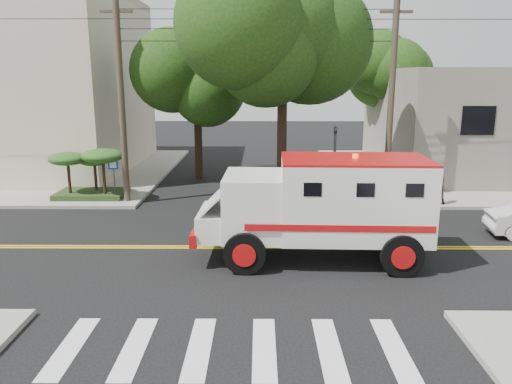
{
  "coord_description": "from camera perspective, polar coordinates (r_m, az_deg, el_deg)",
  "views": [
    {
      "loc": [
        0.5,
        -16.21,
        5.71
      ],
      "look_at": [
        0.36,
        1.52,
        1.6
      ],
      "focal_mm": 35.0,
      "sensor_mm": 36.0,
      "label": 1
    }
  ],
  "objects": [
    {
      "name": "traffic_signal",
      "position": [
        22.33,
        8.97,
        3.92
      ],
      "size": [
        0.15,
        0.18,
        3.6
      ],
      "color": "#3F3F42",
      "rests_on": "ground"
    },
    {
      "name": "palm_planter",
      "position": [
        24.51,
        -18.47,
        2.84
      ],
      "size": [
        3.52,
        2.63,
        2.36
      ],
      "color": "#1E3314",
      "rests_on": "sidewalk_nw"
    },
    {
      "name": "armored_truck",
      "position": [
        15.71,
        7.7,
        -1.22
      ],
      "size": [
        7.29,
        3.12,
        3.28
      ],
      "rotation": [
        0.0,
        0.0,
        -0.03
      ],
      "color": "silver",
      "rests_on": "ground"
    },
    {
      "name": "sidewalk_ne",
      "position": [
        32.91,
        23.73,
        2.08
      ],
      "size": [
        17.0,
        17.0,
        0.15
      ],
      "primitive_type": "cube",
      "color": "gray",
      "rests_on": "ground"
    },
    {
      "name": "tree_main",
      "position": [
        22.51,
        4.3,
        16.81
      ],
      "size": [
        6.08,
        5.7,
        9.85
      ],
      "color": "black",
      "rests_on": "ground"
    },
    {
      "name": "tree_right",
      "position": [
        33.05,
        15.5,
        13.26
      ],
      "size": [
        4.8,
        4.5,
        8.2
      ],
      "color": "black",
      "rests_on": "ground"
    },
    {
      "name": "pedestrian_b",
      "position": [
        23.58,
        20.0,
        0.65
      ],
      "size": [
        0.82,
        0.66,
        1.63
      ],
      "primitive_type": "imported",
      "rotation": [
        0.0,
        0.0,
        3.19
      ],
      "color": "gray",
      "rests_on": "sidewalk_ne"
    },
    {
      "name": "utility_pole_right",
      "position": [
        23.18,
        15.16,
        9.62
      ],
      "size": [
        0.28,
        0.28,
        9.0
      ],
      "primitive_type": "cylinder",
      "color": "#382D23",
      "rests_on": "ground"
    },
    {
      "name": "building_left",
      "position": [
        35.08,
        -27.2,
        10.73
      ],
      "size": [
        16.0,
        14.0,
        10.0
      ],
      "primitive_type": "cube",
      "color": "beige",
      "rests_on": "sidewalk_nw"
    },
    {
      "name": "sidewalk_nw",
      "position": [
        33.32,
        -24.42,
        2.14
      ],
      "size": [
        17.0,
        17.0,
        0.15
      ],
      "primitive_type": "cube",
      "color": "gray",
      "rests_on": "ground"
    },
    {
      "name": "tree_left",
      "position": [
        28.18,
        -6.18,
        13.02
      ],
      "size": [
        4.48,
        4.2,
        7.7
      ],
      "color": "black",
      "rests_on": "ground"
    },
    {
      "name": "building_right",
      "position": [
        33.61,
        26.24,
        7.35
      ],
      "size": [
        14.0,
        12.0,
        6.0
      ],
      "primitive_type": "cube",
      "color": "slate",
      "rests_on": "sidewalk_ne"
    },
    {
      "name": "utility_pole_left",
      "position": [
        23.06,
        -15.1,
        9.6
      ],
      "size": [
        0.28,
        0.28,
        9.0
      ],
      "primitive_type": "cylinder",
      "color": "#382D23",
      "rests_on": "ground"
    },
    {
      "name": "accessibility_sign",
      "position": [
        23.76,
        -15.94,
        2.01
      ],
      "size": [
        0.45,
        0.1,
        2.02
      ],
      "color": "#3F3F42",
      "rests_on": "ground"
    },
    {
      "name": "pedestrian_a",
      "position": [
        23.33,
        18.06,
        0.54
      ],
      "size": [
        0.66,
        0.64,
        1.53
      ],
      "primitive_type": "imported",
      "rotation": [
        0.0,
        0.0,
        3.82
      ],
      "color": "gray",
      "rests_on": "sidewalk_ne"
    },
    {
      "name": "ground",
      "position": [
        17.19,
        -1.24,
        -6.35
      ],
      "size": [
        100.0,
        100.0,
        0.0
      ],
      "primitive_type": "plane",
      "color": "black",
      "rests_on": "ground"
    }
  ]
}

